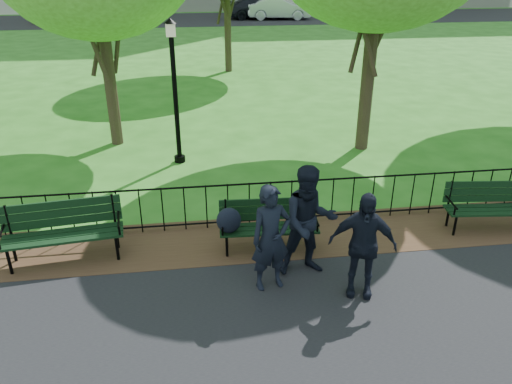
{
  "coord_description": "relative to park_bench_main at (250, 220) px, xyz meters",
  "views": [
    {
      "loc": [
        -1.59,
        -6.24,
        4.7
      ],
      "look_at": [
        -0.54,
        1.5,
        0.95
      ],
      "focal_mm": 35.0,
      "sensor_mm": 36.0,
      "label": 1
    }
  ],
  "objects": [
    {
      "name": "ground",
      "position": [
        0.7,
        -1.13,
        -0.61
      ],
      "size": [
        120.0,
        120.0,
        0.0
      ],
      "primitive_type": "plane",
      "color": "#276219"
    },
    {
      "name": "person_left",
      "position": [
        0.19,
        -1.06,
        0.25
      ],
      "size": [
        0.7,
        0.54,
        1.7
      ],
      "primitive_type": "imported",
      "rotation": [
        0.0,
        0.0,
        0.23
      ],
      "color": "black",
      "rests_on": "asphalt_path"
    },
    {
      "name": "sedan_silver",
      "position": [
        6.32,
        32.84,
        0.2
      ],
      "size": [
        4.95,
        2.02,
        1.6
      ],
      "primitive_type": "imported",
      "rotation": [
        0.0,
        0.0,
        1.5
      ],
      "color": "#B4B6BC",
      "rests_on": "far_street"
    },
    {
      "name": "park_bench_left_a",
      "position": [
        -3.11,
        0.2,
        0.02
      ],
      "size": [
        1.98,
        0.82,
        1.09
      ],
      "rotation": [
        0.0,
        0.0,
        0.12
      ],
      "color": "black",
      "rests_on": "ground"
    },
    {
      "name": "taxi",
      "position": [
        -10.08,
        32.92,
        0.07
      ],
      "size": [
        4.06,
        1.92,
        1.34
      ],
      "primitive_type": "imported",
      "rotation": [
        0.0,
        0.0,
        1.66
      ],
      "color": "yellow",
      "rests_on": "far_street"
    },
    {
      "name": "dirt_strip",
      "position": [
        0.7,
        0.37,
        -0.6
      ],
      "size": [
        60.0,
        1.6,
        0.01
      ],
      "primitive_type": "cube",
      "color": "#3C2718",
      "rests_on": "ground"
    },
    {
      "name": "park_bench_main",
      "position": [
        0.0,
        0.0,
        0.0
      ],
      "size": [
        1.77,
        0.61,
        0.96
      ],
      "rotation": [
        0.0,
        0.0,
        -0.05
      ],
      "color": "black",
      "rests_on": "ground"
    },
    {
      "name": "iron_fence",
      "position": [
        0.7,
        0.87,
        -0.11
      ],
      "size": [
        24.06,
        0.06,
        1.0
      ],
      "color": "black",
      "rests_on": "ground"
    },
    {
      "name": "person_right",
      "position": [
        1.49,
        -1.41,
        0.24
      ],
      "size": [
        1.06,
        0.69,
        1.68
      ],
      "primitive_type": "imported",
      "rotation": [
        0.0,
        0.0,
        -0.31
      ],
      "color": "black",
      "rests_on": "asphalt_path"
    },
    {
      "name": "person_mid",
      "position": [
        0.84,
        -0.76,
        0.32
      ],
      "size": [
        0.91,
        0.49,
        1.84
      ],
      "primitive_type": "imported",
      "rotation": [
        0.0,
        0.0,
        0.03
      ],
      "color": "black",
      "rests_on": "asphalt_path"
    },
    {
      "name": "lamppost",
      "position": [
        -1.22,
        4.32,
        1.25
      ],
      "size": [
        0.31,
        0.31,
        3.41
      ],
      "color": "black",
      "rests_on": "ground"
    },
    {
      "name": "far_street",
      "position": [
        0.7,
        33.87,
        -0.6
      ],
      "size": [
        70.0,
        9.0,
        0.01
      ],
      "primitive_type": "cube",
      "color": "black",
      "rests_on": "ground"
    },
    {
      "name": "park_bench_right_a",
      "position": [
        4.55,
        0.19,
        -0.04
      ],
      "size": [
        1.78,
        0.71,
        0.99
      ],
      "rotation": [
        0.0,
        0.0,
        -0.1
      ],
      "color": "black",
      "rests_on": "ground"
    },
    {
      "name": "sedan_dark",
      "position": [
        4.82,
        33.61,
        0.16
      ],
      "size": [
        5.35,
        2.5,
        1.51
      ],
      "primitive_type": "imported",
      "rotation": [
        0.0,
        0.0,
        1.65
      ],
      "color": "black",
      "rests_on": "far_street"
    }
  ]
}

